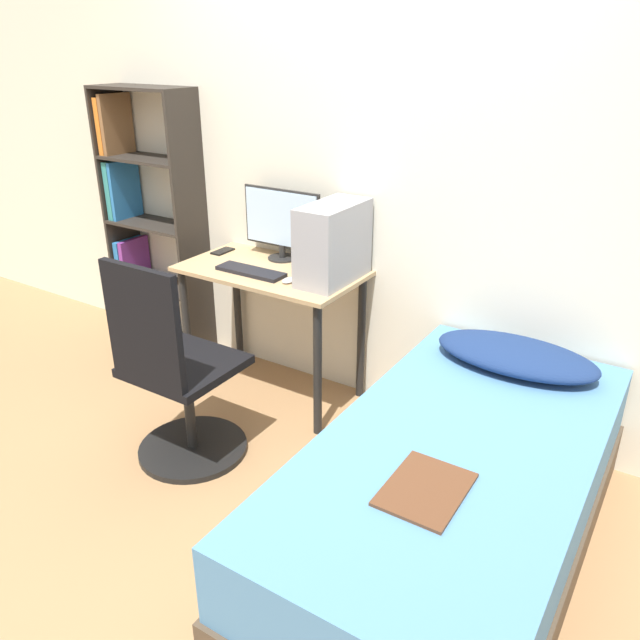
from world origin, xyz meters
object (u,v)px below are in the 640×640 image
office_chair (177,386)px  pc_tower (333,243)px  keyboard (251,271)px  bookshelf (144,225)px  monitor (282,222)px  bed (453,500)px

office_chair → pc_tower: 1.02m
office_chair → pc_tower: (0.36, 0.79, 0.54)m
office_chair → keyboard: 0.74m
bookshelf → office_chair: bookshelf is taller
office_chair → monitor: size_ratio=2.11×
keyboard → pc_tower: 0.47m
keyboard → bookshelf: bearing=166.8°
office_chair → keyboard: (-0.05, 0.64, 0.35)m
keyboard → office_chair: bearing=-85.2°
bookshelf → monitor: (1.05, 0.04, 0.17)m
office_chair → keyboard: size_ratio=2.65×
bed → monitor: bearing=148.9°
keyboard → monitor: bearing=89.7°
pc_tower → keyboard: bearing=-160.3°
monitor → pc_tower: pc_tower is taller
bookshelf → monitor: bookshelf is taller
bookshelf → office_chair: 1.47m
bookshelf → bed: bearing=-18.1°
monitor → office_chair: bearing=-86.7°
office_chair → pc_tower: pc_tower is taller
monitor → pc_tower: bearing=-18.1°
bed → pc_tower: size_ratio=4.34×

